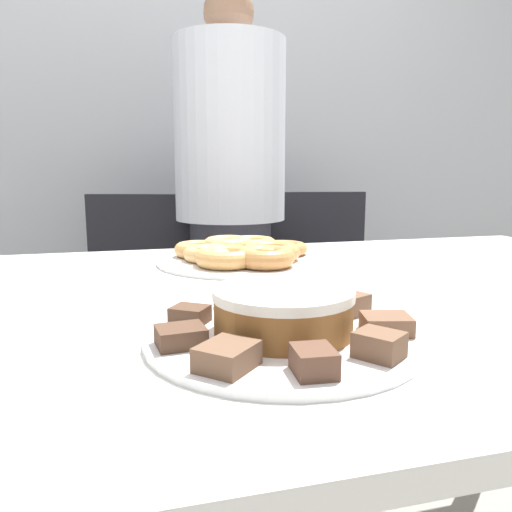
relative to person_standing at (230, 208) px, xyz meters
name	(u,v)px	position (x,y,z in m)	size (l,w,h in m)	color
wall_back	(171,94)	(-0.14, 0.64, 0.48)	(8.00, 0.05, 2.60)	#B2B7BC
table	(269,332)	(-0.14, -0.97, -0.14)	(1.84, 1.04, 0.75)	silver
person_standing	(230,208)	(0.00, 0.00, 0.00)	(0.39, 0.39, 1.57)	#383842
office_chair_left	(136,326)	(-0.35, 0.00, -0.41)	(0.53, 0.53, 0.87)	black
office_chair_right	(324,311)	(0.37, 0.00, -0.41)	(0.50, 0.50, 0.87)	black
plate_cake	(283,337)	(-0.19, -1.22, -0.06)	(0.33, 0.33, 0.01)	white
plate_donuts	(241,260)	(-0.12, -0.70, -0.06)	(0.37, 0.37, 0.01)	white
frosted_cake	(283,311)	(-0.19, -1.22, -0.03)	(0.17, 0.17, 0.06)	brown
lamington_0	(293,298)	(-0.14, -1.11, -0.05)	(0.05, 0.06, 0.02)	brown
lamington_1	(234,301)	(-0.23, -1.10, -0.05)	(0.05, 0.06, 0.02)	brown
lamington_2	(190,315)	(-0.30, -1.15, -0.05)	(0.06, 0.06, 0.02)	#513828
lamington_3	(181,336)	(-0.32, -1.23, -0.05)	(0.06, 0.05, 0.02)	#513828
lamington_4	(227,356)	(-0.28, -1.31, -0.05)	(0.08, 0.08, 0.03)	brown
lamington_5	(314,361)	(-0.20, -1.35, -0.04)	(0.04, 0.05, 0.03)	brown
lamington_6	(379,345)	(-0.12, -1.32, -0.04)	(0.06, 0.06, 0.03)	brown
lamington_7	(386,324)	(-0.07, -1.25, -0.05)	(0.07, 0.06, 0.02)	brown
lamington_8	(349,304)	(-0.08, -1.17, -0.04)	(0.06, 0.06, 0.03)	brown
donut_0	(241,252)	(-0.12, -0.70, -0.04)	(0.12, 0.12, 0.03)	#D18E4C
donut_1	(265,257)	(-0.10, -0.81, -0.04)	(0.12, 0.12, 0.04)	#C68447
donut_2	(271,252)	(-0.07, -0.74, -0.04)	(0.13, 0.13, 0.04)	#D18E4C
donut_3	(283,248)	(-0.02, -0.68, -0.04)	(0.11, 0.11, 0.03)	#C68447
donut_4	(252,244)	(-0.08, -0.61, -0.04)	(0.12, 0.12, 0.03)	tan
donut_5	(226,245)	(-0.14, -0.62, -0.04)	(0.12, 0.12, 0.04)	#E5AD66
donut_6	(199,249)	(-0.21, -0.65, -0.04)	(0.11, 0.11, 0.03)	tan
donut_7	(210,254)	(-0.20, -0.71, -0.04)	(0.12, 0.12, 0.03)	#E5AD66
donut_8	(227,257)	(-0.17, -0.78, -0.04)	(0.13, 0.13, 0.04)	tan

